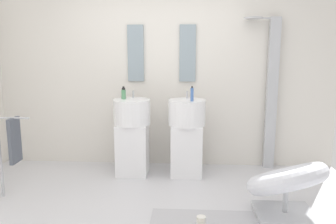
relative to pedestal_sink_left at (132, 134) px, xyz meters
The scene contains 13 objects.
ground_plane 1.35m from the pedestal_sink_left, 73.17° to the right, with size 4.80×3.60×0.04m, color silver.
rear_partition 0.97m from the pedestal_sink_left, 53.14° to the left, with size 4.80×0.10×2.60m, color silver.
pedestal_sink_left is the anchor object (origin of this frame).
pedestal_sink_right 0.71m from the pedestal_sink_left, ahead, with size 0.48×0.48×1.10m.
vanity_mirror_left 1.12m from the pedestal_sink_left, 90.00° to the left, with size 0.22×0.03×0.76m, color #8C9EA8.
vanity_mirror_right 1.32m from the pedestal_sink_left, 29.61° to the left, with size 0.22×0.03×0.76m, color #8C9EA8.
shower_column 1.95m from the pedestal_sink_left, 10.82° to the left, with size 0.49×0.24×2.05m.
lounge_chair 2.03m from the pedestal_sink_left, 33.83° to the right, with size 1.10×1.10×0.65m.
towel_rack 1.44m from the pedestal_sink_left, 145.82° to the right, with size 0.37×0.22×0.95m.
coffee_mug 1.68m from the pedestal_sink_left, 57.89° to the right, with size 0.09×0.09×0.10m, color white.
soap_bottle_black 0.55m from the pedestal_sink_left, 153.09° to the left, with size 0.05×0.05×0.16m.
soap_bottle_blue 0.95m from the pedestal_sink_left, ahead, with size 0.04×0.04×0.19m.
soap_bottle_green 0.53m from the pedestal_sink_left, 164.55° to the left, with size 0.06×0.06×0.14m.
Camera 1 is at (0.37, -3.12, 1.61)m, focal length 36.36 mm.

